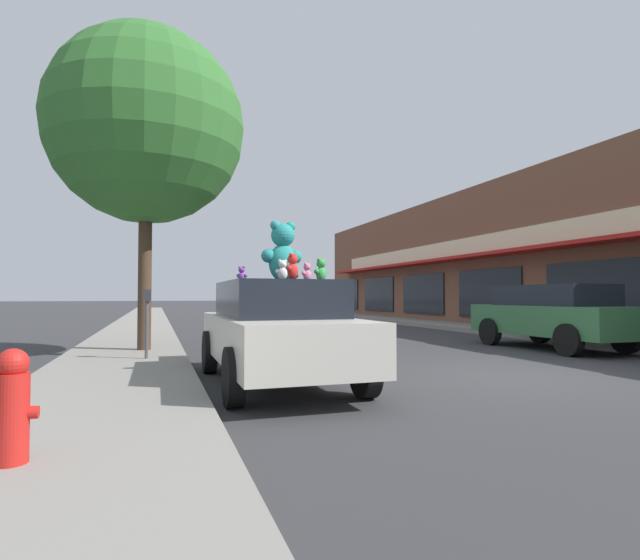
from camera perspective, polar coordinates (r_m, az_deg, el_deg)
name	(u,v)px	position (r m, az deg, el deg)	size (l,w,h in m)	color
ground_plane	(513,376)	(8.88, 21.16, -10.20)	(260.00, 260.00, 0.00)	#333335
sidewalk_near	(106,394)	(6.92, -23.24, -11.93)	(2.32, 90.00, 0.16)	gray
storefront_row	(635,259)	(26.96, 32.29, 2.05)	(16.93, 36.64, 6.01)	brown
plush_art_car	(276,329)	(7.51, -5.00, -5.58)	(1.89, 4.45, 1.53)	beige
teddy_bear_giant	(283,252)	(7.57, -4.29, 3.16)	(0.69, 0.46, 0.92)	teal
teddy_bear_pink	(307,272)	(7.26, -1.49, 0.90)	(0.20, 0.16, 0.27)	pink
teddy_bear_purple	(242,274)	(8.17, -8.94, 0.63)	(0.19, 0.18, 0.27)	purple
teddy_bear_red	(293,267)	(6.55, -3.16, 1.52)	(0.23, 0.24, 0.35)	red
teddy_bear_black	(293,275)	(8.29, -3.13, 0.59)	(0.19, 0.18, 0.27)	black
teddy_bear_white	(283,270)	(6.83, -4.30, 1.13)	(0.21, 0.13, 0.28)	white
teddy_bear_green	(321,270)	(7.48, 0.11, 1.13)	(0.26, 0.21, 0.35)	green
parked_car_far_center	(552,314)	(13.62, 24.99, -3.53)	(1.84, 4.30, 1.58)	#336B3D
street_tree	(146,127)	(11.97, -19.22, 16.16)	(4.21, 4.21, 6.94)	#473323
fire_hydrant	(12,406)	(4.14, -31.76, -12.13)	(0.33, 0.22, 0.79)	red
parking_meter	(147,314)	(9.78, -19.18, -3.74)	(0.14, 0.10, 1.27)	#4C4C51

